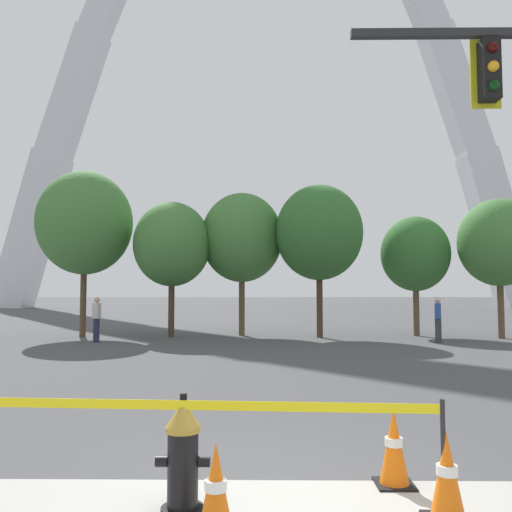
{
  "coord_description": "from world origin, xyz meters",
  "views": [
    {
      "loc": [
        -0.11,
        -4.88,
        1.88
      ],
      "look_at": [
        -0.24,
        5.0,
        2.5
      ],
      "focal_mm": 36.89,
      "sensor_mm": 36.0,
      "label": 1
    }
  ],
  "objects_px": {
    "fire_hydrant": "(183,456)",
    "pedestrian_walking_left": "(97,319)",
    "traffic_cone_curb_edge": "(216,493)",
    "pedestrian_standing_center": "(438,319)",
    "traffic_cone_mid_sidewalk": "(394,448)",
    "traffic_cone_by_hydrant": "(447,477)",
    "monument_arch": "(264,73)"
  },
  "relations": [
    {
      "from": "traffic_cone_mid_sidewalk",
      "to": "pedestrian_walking_left",
      "type": "height_order",
      "value": "pedestrian_walking_left"
    },
    {
      "from": "traffic_cone_mid_sidewalk",
      "to": "pedestrian_standing_center",
      "type": "xyz_separation_m",
      "value": [
        4.92,
        13.53,
        0.46
      ]
    },
    {
      "from": "fire_hydrant",
      "to": "traffic_cone_curb_edge",
      "type": "xyz_separation_m",
      "value": [
        0.32,
        -0.52,
        -0.11
      ]
    },
    {
      "from": "traffic_cone_curb_edge",
      "to": "pedestrian_standing_center",
      "type": "distance_m",
      "value": 16.05
    },
    {
      "from": "traffic_cone_mid_sidewalk",
      "to": "traffic_cone_curb_edge",
      "type": "relative_size",
      "value": 1.0
    },
    {
      "from": "fire_hydrant",
      "to": "traffic_cone_by_hydrant",
      "type": "height_order",
      "value": "fire_hydrant"
    },
    {
      "from": "pedestrian_standing_center",
      "to": "monument_arch",
      "type": "bearing_deg",
      "value": 100.1
    },
    {
      "from": "fire_hydrant",
      "to": "pedestrian_standing_center",
      "type": "xyz_separation_m",
      "value": [
        6.85,
        14.14,
        0.35
      ]
    },
    {
      "from": "traffic_cone_mid_sidewalk",
      "to": "traffic_cone_curb_edge",
      "type": "bearing_deg",
      "value": -144.8
    },
    {
      "from": "fire_hydrant",
      "to": "pedestrian_standing_center",
      "type": "bearing_deg",
      "value": 64.14
    },
    {
      "from": "fire_hydrant",
      "to": "pedestrian_walking_left",
      "type": "xyz_separation_m",
      "value": [
        -5.22,
        14.12,
        0.35
      ]
    },
    {
      "from": "traffic_cone_by_hydrant",
      "to": "monument_arch",
      "type": "bearing_deg",
      "value": 91.63
    },
    {
      "from": "traffic_cone_mid_sidewalk",
      "to": "pedestrian_walking_left",
      "type": "xyz_separation_m",
      "value": [
        -7.15,
        13.5,
        0.46
      ]
    },
    {
      "from": "traffic_cone_curb_edge",
      "to": "fire_hydrant",
      "type": "bearing_deg",
      "value": 122.09
    },
    {
      "from": "traffic_cone_by_hydrant",
      "to": "pedestrian_standing_center",
      "type": "xyz_separation_m",
      "value": [
        4.69,
        14.31,
        0.46
      ]
    },
    {
      "from": "traffic_cone_curb_edge",
      "to": "traffic_cone_mid_sidewalk",
      "type": "bearing_deg",
      "value": 35.2
    },
    {
      "from": "traffic_cone_by_hydrant",
      "to": "fire_hydrant",
      "type": "bearing_deg",
      "value": 175.58
    },
    {
      "from": "fire_hydrant",
      "to": "traffic_cone_mid_sidewalk",
      "type": "height_order",
      "value": "fire_hydrant"
    },
    {
      "from": "traffic_cone_mid_sidewalk",
      "to": "monument_arch",
      "type": "xyz_separation_m",
      "value": [
        -1.15,
        47.6,
        23.74
      ]
    },
    {
      "from": "traffic_cone_mid_sidewalk",
      "to": "monument_arch",
      "type": "relative_size",
      "value": 0.01
    },
    {
      "from": "pedestrian_walking_left",
      "to": "pedestrian_standing_center",
      "type": "bearing_deg",
      "value": 0.13
    },
    {
      "from": "pedestrian_standing_center",
      "to": "traffic_cone_by_hydrant",
      "type": "bearing_deg",
      "value": -108.14
    },
    {
      "from": "fire_hydrant",
      "to": "traffic_cone_by_hydrant",
      "type": "xyz_separation_m",
      "value": [
        2.16,
        -0.17,
        -0.11
      ]
    },
    {
      "from": "traffic_cone_curb_edge",
      "to": "pedestrian_walking_left",
      "type": "xyz_separation_m",
      "value": [
        -5.54,
        14.63,
        0.46
      ]
    },
    {
      "from": "traffic_cone_by_hydrant",
      "to": "monument_arch",
      "type": "height_order",
      "value": "monument_arch"
    },
    {
      "from": "traffic_cone_mid_sidewalk",
      "to": "pedestrian_walking_left",
      "type": "bearing_deg",
      "value": 117.91
    },
    {
      "from": "fire_hydrant",
      "to": "traffic_cone_mid_sidewalk",
      "type": "xyz_separation_m",
      "value": [
        1.93,
        0.62,
        -0.11
      ]
    },
    {
      "from": "traffic_cone_by_hydrant",
      "to": "traffic_cone_mid_sidewalk",
      "type": "bearing_deg",
      "value": 106.54
    },
    {
      "from": "monument_arch",
      "to": "traffic_cone_by_hydrant",
      "type": "bearing_deg",
      "value": -88.37
    },
    {
      "from": "traffic_cone_by_hydrant",
      "to": "traffic_cone_mid_sidewalk",
      "type": "distance_m",
      "value": 0.82
    },
    {
      "from": "traffic_cone_by_hydrant",
      "to": "pedestrian_standing_center",
      "type": "height_order",
      "value": "pedestrian_standing_center"
    },
    {
      "from": "fire_hydrant",
      "to": "pedestrian_walking_left",
      "type": "bearing_deg",
      "value": 110.29
    }
  ]
}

